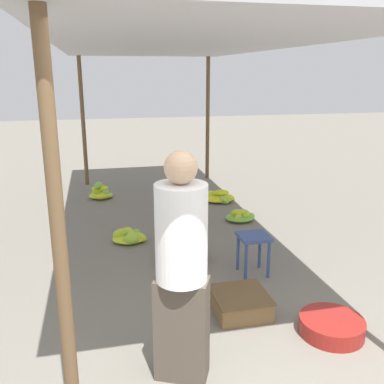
{
  "coord_description": "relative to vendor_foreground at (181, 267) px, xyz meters",
  "views": [
    {
      "loc": [
        -1.07,
        -1.88,
        2.26
      ],
      "look_at": [
        0.0,
        2.83,
        0.9
      ],
      "focal_mm": 40.0,
      "sensor_mm": 36.0,
      "label": 1
    }
  ],
  "objects": [
    {
      "name": "canopy_post_front_left",
      "position": [
        -0.76,
        -0.56,
        0.37
      ],
      "size": [
        0.08,
        0.08,
        2.56
      ],
      "primitive_type": "cylinder",
      "color": "brown",
      "rests_on": "ground"
    },
    {
      "name": "canopy_post_back_left",
      "position": [
        -0.76,
        6.13,
        0.37
      ],
      "size": [
        0.08,
        0.08,
        2.56
      ],
      "primitive_type": "cylinder",
      "color": "brown",
      "rests_on": "ground"
    },
    {
      "name": "canopy_post_back_right",
      "position": [
        1.81,
        6.13,
        0.37
      ],
      "size": [
        0.08,
        0.08,
        2.56
      ],
      "primitive_type": "cylinder",
      "color": "brown",
      "rests_on": "ground"
    },
    {
      "name": "canopy_tarp",
      "position": [
        0.53,
        2.78,
        1.67
      ],
      "size": [
        2.98,
        7.09,
        0.04
      ],
      "primitive_type": "cube",
      "color": "#B2B2B7",
      "rests_on": "canopy_post_front_left"
    },
    {
      "name": "vendor_foreground",
      "position": [
        0.0,
        0.0,
        0.0
      ],
      "size": [
        0.49,
        0.49,
        1.76
      ],
      "color": "#4C4238",
      "rests_on": "ground"
    },
    {
      "name": "stool",
      "position": [
        1.14,
        1.51,
        -0.53
      ],
      "size": [
        0.34,
        0.34,
        0.48
      ],
      "color": "#384C84",
      "rests_on": "ground"
    },
    {
      "name": "basin_black",
      "position": [
        1.41,
        0.23,
        -0.84
      ],
      "size": [
        0.57,
        0.57,
        0.15
      ],
      "color": "maroon",
      "rests_on": "ground"
    },
    {
      "name": "banana_pile_left_0",
      "position": [
        -0.17,
        2.82,
        -0.84
      ],
      "size": [
        0.49,
        0.54,
        0.18
      ],
      "color": "#90BE32",
      "rests_on": "ground"
    },
    {
      "name": "banana_pile_left_1",
      "position": [
        -0.51,
        5.03,
        -0.8
      ],
      "size": [
        0.44,
        0.5,
        0.31
      ],
      "color": "#A9C82E",
      "rests_on": "ground"
    },
    {
      "name": "banana_pile_right_0",
      "position": [
        1.58,
        4.4,
        -0.85
      ],
      "size": [
        0.61,
        0.7,
        0.2
      ],
      "color": "#C5D329",
      "rests_on": "ground"
    },
    {
      "name": "banana_pile_right_1",
      "position": [
        1.61,
        3.29,
        -0.84
      ],
      "size": [
        0.48,
        0.4,
        0.19
      ],
      "color": "#ACC92D",
      "rests_on": "ground"
    },
    {
      "name": "crate_near",
      "position": [
        0.43,
        2.06,
        -0.83
      ],
      "size": [
        0.49,
        0.49,
        0.16
      ],
      "color": "brown",
      "rests_on": "ground"
    },
    {
      "name": "crate_mid",
      "position": [
        0.72,
        0.75,
        -0.81
      ],
      "size": [
        0.52,
        0.52,
        0.21
      ],
      "color": "brown",
      "rests_on": "ground"
    }
  ]
}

